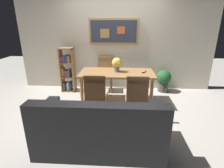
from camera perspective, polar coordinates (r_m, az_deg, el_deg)
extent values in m
plane|color=#B7B2A8|center=(3.79, 0.10, -8.55)|extent=(12.00, 12.00, 0.00)
cube|color=beige|center=(4.82, 1.15, 13.76)|extent=(5.20, 0.10, 2.60)
cube|color=tan|center=(4.74, 0.50, 16.69)|extent=(1.29, 0.02, 0.65)
cube|color=#33384C|center=(4.73, 0.49, 16.68)|extent=(1.19, 0.01, 0.55)
cube|color=tan|center=(4.74, -2.35, 16.08)|extent=(0.23, 0.00, 0.23)
cube|color=#D86633|center=(4.72, 2.95, 17.05)|extent=(0.19, 0.00, 0.18)
cube|color=#9E7042|center=(3.91, 1.59, 3.61)|extent=(1.63, 0.81, 0.04)
cylinder|color=#9E7042|center=(3.82, -9.75, -2.87)|extent=(0.07, 0.07, 0.69)
cylinder|color=#9E7042|center=(3.77, 12.64, -3.36)|extent=(0.07, 0.07, 0.69)
cylinder|color=#9E7042|center=(4.41, -7.92, 0.30)|extent=(0.07, 0.07, 0.69)
cylinder|color=#9E7042|center=(4.37, 11.39, -0.09)|extent=(0.07, 0.07, 0.69)
cube|color=#9E7042|center=(4.68, -2.37, 2.80)|extent=(0.40, 0.40, 0.03)
cube|color=beige|center=(4.68, -2.37, 3.12)|extent=(0.36, 0.36, 0.03)
cylinder|color=#9E7042|center=(4.90, -0.16, 0.81)|extent=(0.04, 0.04, 0.42)
cylinder|color=#9E7042|center=(4.93, -4.10, 0.89)|extent=(0.04, 0.04, 0.42)
cylinder|color=#9E7042|center=(4.58, -0.42, -0.54)|extent=(0.04, 0.04, 0.42)
cylinder|color=#9E7042|center=(4.61, -4.64, -0.45)|extent=(0.04, 0.04, 0.42)
cube|color=#9E7042|center=(4.79, -2.19, 6.19)|extent=(0.38, 0.04, 0.46)
cube|color=#9E7042|center=(4.75, -2.23, 8.54)|extent=(0.38, 0.05, 0.06)
cube|color=#9E7042|center=(3.36, -5.01, -4.10)|extent=(0.40, 0.40, 0.03)
cube|color=beige|center=(3.35, -5.03, -3.67)|extent=(0.36, 0.36, 0.03)
cylinder|color=#9E7042|center=(3.34, -8.24, -8.71)|extent=(0.04, 0.04, 0.42)
cylinder|color=#9E7042|center=(3.29, -2.36, -8.96)|extent=(0.04, 0.04, 0.42)
cylinder|color=#9E7042|center=(3.64, -7.20, -6.20)|extent=(0.04, 0.04, 0.42)
cylinder|color=#9E7042|center=(3.59, -1.82, -6.39)|extent=(0.04, 0.04, 0.42)
cube|color=#9E7042|center=(3.11, -5.62, -1.32)|extent=(0.38, 0.04, 0.46)
cube|color=#9E7042|center=(3.04, -5.74, 2.21)|extent=(0.38, 0.05, 0.06)
cube|color=#9E7042|center=(3.34, 7.83, -4.41)|extent=(0.40, 0.40, 0.03)
cube|color=beige|center=(3.33, 7.85, -3.98)|extent=(0.36, 0.36, 0.03)
cylinder|color=#9E7042|center=(3.27, 4.85, -9.17)|extent=(0.04, 0.04, 0.42)
cylinder|color=#9E7042|center=(3.30, 10.83, -9.21)|extent=(0.04, 0.04, 0.42)
cylinder|color=#9E7042|center=(3.58, 4.74, -6.57)|extent=(0.04, 0.04, 0.42)
cylinder|color=#9E7042|center=(3.60, 10.19, -6.63)|extent=(0.04, 0.04, 0.42)
cube|color=#9E7042|center=(3.08, 8.26, -1.63)|extent=(0.38, 0.04, 0.46)
cube|color=#9E7042|center=(3.01, 8.44, 1.92)|extent=(0.38, 0.05, 0.06)
cube|color=black|center=(2.74, -3.69, -15.79)|extent=(1.80, 0.84, 0.40)
cube|color=black|center=(2.24, -4.93, -11.70)|extent=(1.80, 0.20, 0.44)
cube|color=black|center=(2.78, -20.84, -9.01)|extent=(0.18, 0.80, 0.22)
cube|color=black|center=(2.60, 14.46, -10.36)|extent=(0.18, 0.80, 0.22)
cube|color=#B78C33|center=(2.49, -14.92, -10.55)|extent=(0.32, 0.16, 0.33)
cube|color=maroon|center=(2.39, -4.41, -11.21)|extent=(0.32, 0.16, 0.33)
cube|color=#334C72|center=(2.38, 6.63, -11.50)|extent=(0.32, 0.16, 0.33)
cube|color=#9E7042|center=(4.86, -15.99, 4.44)|extent=(0.03, 0.28, 1.16)
cube|color=#9E7042|center=(4.76, -12.23, 4.45)|extent=(0.03, 0.28, 1.16)
cube|color=#9E7042|center=(4.98, -13.60, -1.87)|extent=(0.36, 0.28, 0.03)
cube|color=#9E7042|center=(4.70, -14.70, 11.14)|extent=(0.36, 0.28, 0.03)
cube|color=#9E7042|center=(4.86, -13.94, 2.23)|extent=(0.30, 0.28, 0.02)
cube|color=#9E7042|center=(4.76, -14.32, 6.70)|extent=(0.30, 0.28, 0.02)
cube|color=#595960|center=(4.97, -14.97, -0.58)|extent=(0.05, 0.22, 0.20)
cube|color=black|center=(4.96, -14.41, -0.62)|extent=(0.04, 0.22, 0.20)
cube|color=beige|center=(4.94, -13.87, -0.52)|extent=(0.05, 0.22, 0.22)
cube|color=#2D4C8C|center=(4.92, -13.26, -0.52)|extent=(0.05, 0.22, 0.22)
cube|color=gold|center=(4.86, -15.38, 3.68)|extent=(0.04, 0.22, 0.23)
cube|color=#7F3F72|center=(4.85, -14.72, 3.38)|extent=(0.06, 0.22, 0.18)
cube|color=#595960|center=(4.83, -14.08, 3.35)|extent=(0.05, 0.22, 0.18)
cube|color=#595960|center=(4.81, -13.53, 3.55)|extent=(0.04, 0.22, 0.21)
cube|color=#7F3F72|center=(4.78, -15.72, 7.73)|extent=(0.05, 0.22, 0.16)
cube|color=#7F3F72|center=(4.76, -15.07, 7.84)|extent=(0.05, 0.22, 0.18)
cube|color=#2D4C8C|center=(4.74, -14.33, 7.93)|extent=(0.06, 0.22, 0.19)
cube|color=gold|center=(4.72, -13.57, 7.91)|extent=(0.05, 0.22, 0.18)
cylinder|color=#4C4742|center=(4.94, 16.15, -0.95)|extent=(0.26, 0.26, 0.24)
cylinder|color=#332319|center=(4.90, 16.27, 0.26)|extent=(0.24, 0.24, 0.02)
sphere|color=#235B2D|center=(4.85, 16.45, 2.09)|extent=(0.38, 0.38, 0.38)
cylinder|color=#235B2D|center=(4.82, 17.15, -1.42)|extent=(0.03, 0.03, 0.30)
cylinder|color=#235B2D|center=(5.04, 17.37, -0.41)|extent=(0.03, 0.03, 0.28)
cylinder|color=slate|center=(3.91, 1.54, 4.95)|extent=(0.12, 0.12, 0.14)
sphere|color=#EACC4C|center=(3.88, 1.56, 6.98)|extent=(0.21, 0.21, 0.21)
sphere|color=silver|center=(3.95, 0.97, 7.13)|extent=(0.07, 0.07, 0.07)
sphere|color=#EACC4C|center=(3.81, 2.22, 6.64)|extent=(0.07, 0.07, 0.07)
sphere|color=#EACC4C|center=(3.90, 2.77, 7.19)|extent=(0.07, 0.07, 0.07)
cube|color=black|center=(3.93, 10.33, 3.86)|extent=(0.11, 0.16, 0.02)
cube|color=gray|center=(3.93, 10.34, 4.03)|extent=(0.07, 0.10, 0.00)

